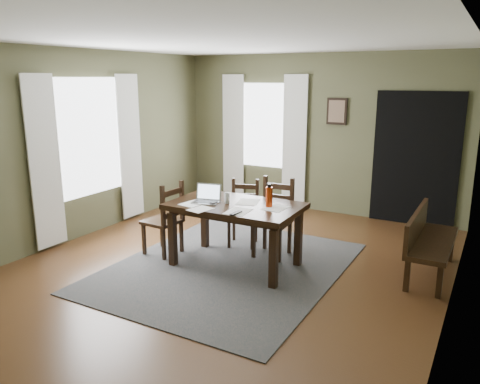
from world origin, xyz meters
The scene contains 26 objects.
ground centered at (0.00, 0.00, -0.01)m, with size 5.00×6.00×0.01m.
room_shell centered at (0.00, 0.00, 1.80)m, with size 5.02×6.02×2.71m.
rug centered at (0.00, 0.00, 0.01)m, with size 2.60×3.20×0.01m.
dining_table centered at (0.05, 0.09, 0.71)m, with size 1.60×0.97×0.79m.
chair_end centered at (-0.94, -0.03, 0.48)m, with size 0.46×0.46×0.98m.
chair_back_left centered at (-0.24, 0.82, 0.45)m, with size 0.50×0.50×0.91m.
chair_back_right centered at (0.30, 0.67, 0.50)m, with size 0.46×0.46×1.01m.
bench centered at (2.15, 0.97, 0.46)m, with size 0.44×1.37×0.77m.
laptop centered at (-0.30, 0.00, 0.86)m, with size 0.37×0.32×0.22m.
computer_mouse centered at (-0.16, -0.06, 0.82)m, with size 0.05×0.09×0.03m, color #3F3F42.
tv_remote centered at (0.27, -0.28, 0.81)m, with size 0.05×0.18×0.02m, color black.
drinking_glass centered at (-0.05, 0.06, 0.87)m, with size 0.06×0.06×0.13m, color silver.
water_bottle centered at (0.47, 0.17, 0.93)m, with size 0.10×0.10×0.28m.
paper_a centered at (-0.40, -0.15, 0.81)m, with size 0.24×0.31×0.00m, color white.
paper_b centered at (0.25, -0.19, 0.81)m, with size 0.24×0.32×0.00m, color white.
paper_c centered at (0.15, 0.24, 0.81)m, with size 0.25×0.32×0.00m, color white.
paper_d centered at (0.56, 0.16, 0.81)m, with size 0.24×0.31×0.00m, color white.
paper_e centered at (-0.18, -0.32, 0.80)m, with size 0.21×0.28×0.00m, color white.
window_left centered at (-2.47, 0.20, 1.45)m, with size 0.01×1.30×1.70m.
window_back centered at (-1.00, 2.97, 1.45)m, with size 1.00×0.01×1.50m.
curtain_left_near centered at (-2.44, -0.62, 1.20)m, with size 0.03×0.48×2.30m.
curtain_left_far centered at (-2.44, 1.02, 1.20)m, with size 0.03×0.48×2.30m.
curtain_back_left centered at (-1.62, 2.94, 1.20)m, with size 0.44×0.03×2.30m.
curtain_back_right centered at (-0.38, 2.94, 1.20)m, with size 0.44×0.03×2.30m.
framed_picture centered at (0.35, 2.97, 1.75)m, with size 0.34×0.03×0.44m.
doorway_back centered at (1.65, 2.97, 1.05)m, with size 1.30×0.03×2.10m.
Camera 1 is at (2.77, -4.66, 2.30)m, focal length 35.00 mm.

